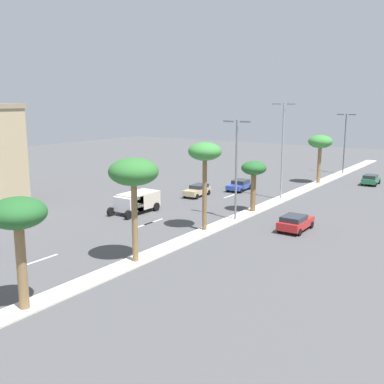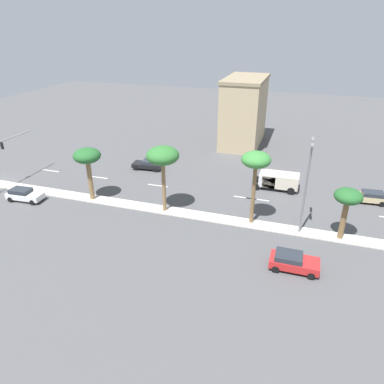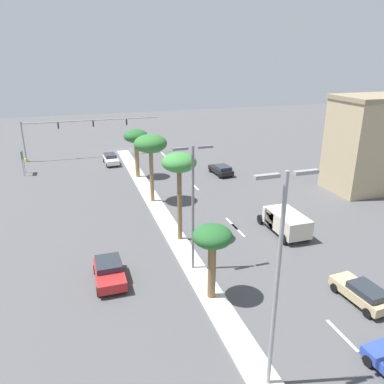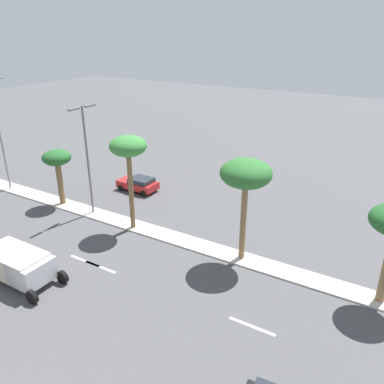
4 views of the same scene
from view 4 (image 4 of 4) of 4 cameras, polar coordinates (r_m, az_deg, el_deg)
name	(u,v)px [view 4 (image 4 of 4)]	position (r m, az deg, el deg)	size (l,w,h in m)	color
ground_plane	(113,220)	(34.97, -11.43, -4.01)	(160.00, 160.00, 0.00)	#4C4C4F
median_curb	(35,195)	(42.16, -22.02, -0.41)	(1.80, 93.33, 0.12)	beige
lane_stripe_outboard	(252,326)	(23.54, 8.76, -18.87)	(0.20, 2.80, 0.01)	silver
lane_stripe_trailing	(100,267)	(28.71, -13.28, -10.63)	(0.20, 2.80, 0.01)	silver
lane_stripe_center	(85,261)	(29.64, -15.40, -9.71)	(0.20, 2.80, 0.01)	silver
palm_tree_near	(246,175)	(26.21, 7.90, 2.41)	(3.52, 3.52, 7.50)	olive
palm_tree_leading	(128,149)	(30.67, -9.33, 6.20)	(2.93, 2.93, 7.85)	brown
palm_tree_far	(57,160)	(37.71, -19.16, 4.41)	(2.61, 2.61, 5.27)	brown
street_lamp_rear	(87,152)	(34.56, -15.14, 5.63)	(2.90, 0.24, 9.60)	slate
sedan_red_far	(138,184)	(40.37, -7.85, 1.22)	(2.12, 4.16, 1.46)	red
box_truck	(21,265)	(28.29, -23.79, -9.79)	(2.66, 5.59, 2.08)	silver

